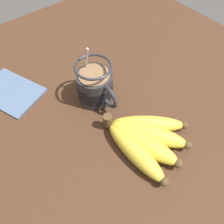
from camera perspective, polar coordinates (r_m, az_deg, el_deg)
table at (r=53.59cm, az=-0.45°, el=-0.86°), size 104.08×104.08×2.76cm
coffee_mug at (r=51.85cm, az=-4.78°, el=6.43°), size 13.43×8.55×14.30cm
banana_bunch at (r=46.78cm, az=8.36°, el=-6.80°), size 18.85×15.93×4.40cm
napkin at (r=61.77cm, az=-25.00°, el=4.78°), size 18.24×15.62×0.60cm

